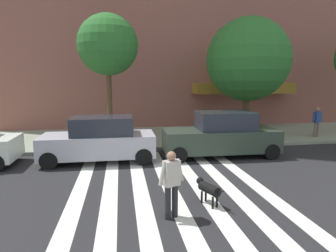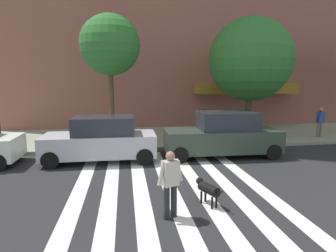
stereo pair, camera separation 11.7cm
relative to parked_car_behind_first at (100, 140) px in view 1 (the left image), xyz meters
The scene contains 10 objects.
ground_plane 6.61m from the parked_car_behind_first, 65.63° to the right, with size 160.00×160.00×0.00m, color #232326.
sidewalk_far 5.23m from the parked_car_behind_first, 58.41° to the left, with size 80.00×6.00×0.15m, color gray.
crosswalk_stripes 6.45m from the parked_car_behind_first, 68.99° to the right, with size 5.85×14.13×0.01m.
parked_car_behind_first is the anchor object (origin of this frame).
parked_car_third_in_line 5.15m from the parked_car_behind_first, ahead, with size 4.93×2.00×1.94m.
street_tree_nearest 5.37m from the parked_car_behind_first, 84.74° to the left, with size 3.04×3.04×6.40m.
street_tree_middle 9.06m from the parked_car_behind_first, 22.78° to the left, with size 4.47×4.47×6.46m.
pedestrian_dog_walker 5.66m from the parked_car_behind_first, 69.32° to the right, with size 0.68×0.37×1.64m.
dog_on_leash 5.65m from the parked_car_behind_first, 56.73° to the right, with size 0.53×0.99×0.65m.
pedestrian_bystander 11.88m from the parked_car_behind_first, 12.26° to the left, with size 0.71×0.31×1.64m.
Camera 1 is at (-1.84, 1.68, 3.26)m, focal length 30.67 mm.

